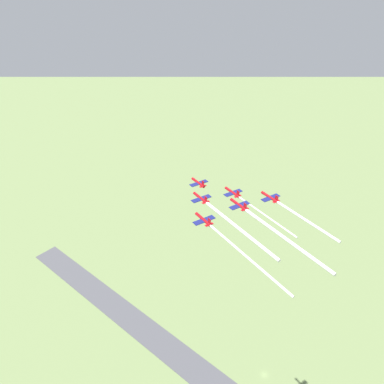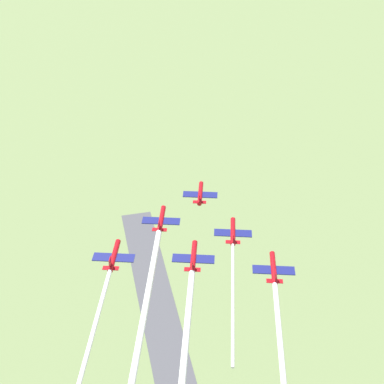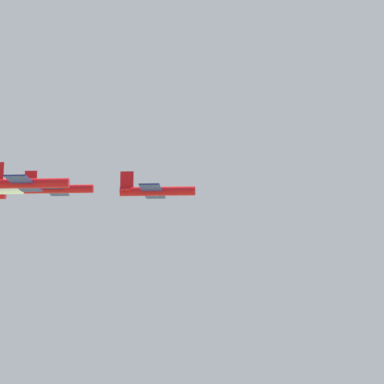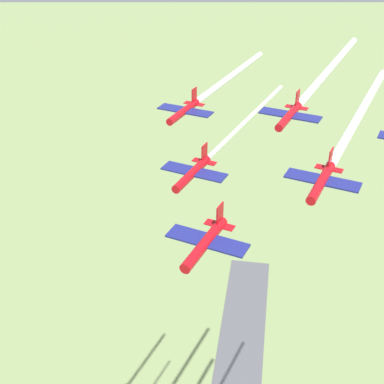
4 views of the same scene
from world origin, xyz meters
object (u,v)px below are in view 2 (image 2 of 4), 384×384
at_px(jet_1, 161,220).
at_px(jet_5, 274,269).
at_px(jet_0, 200,194).
at_px(jet_2, 233,232).
at_px(jet_3, 114,257).
at_px(jet_4, 193,258).

relative_size(jet_1, jet_5, 1.00).
bearing_deg(jet_0, jet_2, -59.53).
distance_m(jet_3, jet_4, 19.05).
relative_size(jet_0, jet_5, 1.00).
xyz_separation_m(jet_1, jet_4, (12.41, -14.10, 1.75)).
distance_m(jet_2, jet_3, 33.10).
bearing_deg(jet_1, jet_4, -59.53).
distance_m(jet_0, jet_3, 37.72).
height_order(jet_0, jet_2, jet_0).
bearing_deg(jet_4, jet_5, -0.00).
relative_size(jet_2, jet_4, 1.00).
xyz_separation_m(jet_1, jet_2, (18.70, 3.59, -3.14)).
distance_m(jet_1, jet_2, 19.30).
bearing_deg(jet_5, jet_0, 120.47).
bearing_deg(jet_5, jet_3, 180.00).
bearing_deg(jet_0, jet_4, -90.00).
relative_size(jet_1, jet_2, 1.00).
xyz_separation_m(jet_2, jet_4, (-6.29, -17.69, 4.89)).
height_order(jet_2, jet_3, jet_3).
bearing_deg(jet_2, jet_4, -120.47).
bearing_deg(jet_4, jet_3, 180.00).
bearing_deg(jet_4, jet_1, 120.47).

